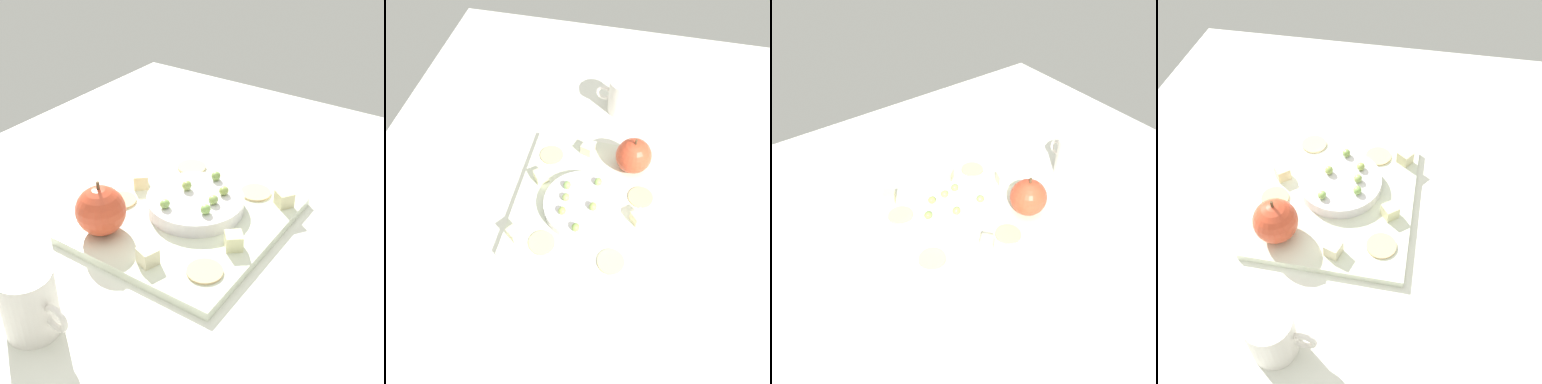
% 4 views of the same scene
% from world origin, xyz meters
% --- Properties ---
extents(table, '(1.24, 1.05, 0.04)m').
position_xyz_m(table, '(0.00, 0.00, 0.02)').
color(table, silver).
rests_on(table, ground).
extents(platter, '(0.33, 0.29, 0.02)m').
position_xyz_m(platter, '(-0.03, 0.00, 0.04)').
color(platter, silver).
rests_on(platter, table).
extents(serving_dish, '(0.16, 0.16, 0.02)m').
position_xyz_m(serving_dish, '(-0.05, -0.00, 0.06)').
color(serving_dish, white).
rests_on(serving_dish, platter).
extents(apple_whole, '(0.08, 0.08, 0.08)m').
position_xyz_m(apple_whole, '(0.08, -0.09, 0.09)').
color(apple_whole, '#D1482B').
rests_on(apple_whole, platter).
extents(apple_stem, '(0.01, 0.01, 0.01)m').
position_xyz_m(apple_stem, '(0.08, -0.09, 0.14)').
color(apple_stem, brown).
rests_on(apple_stem, apple_whole).
extents(cheese_cube_0, '(0.04, 0.04, 0.03)m').
position_xyz_m(cheese_cube_0, '(0.00, 0.10, 0.06)').
color(cheese_cube_0, beige).
rests_on(cheese_cube_0, platter).
extents(cheese_cube_1, '(0.03, 0.03, 0.03)m').
position_xyz_m(cheese_cube_1, '(0.10, 0.02, 0.06)').
color(cheese_cube_1, beige).
rests_on(cheese_cube_1, platter).
extents(cheese_cube_2, '(0.04, 0.04, 0.03)m').
position_xyz_m(cheese_cube_2, '(-0.06, -0.12, 0.06)').
color(cheese_cube_2, beige).
rests_on(cheese_cube_2, platter).
extents(cheese_cube_3, '(0.04, 0.04, 0.03)m').
position_xyz_m(cheese_cube_3, '(-0.15, 0.12, 0.06)').
color(cheese_cube_3, beige).
rests_on(cheese_cube_3, platter).
extents(cracker_0, '(0.05, 0.05, 0.00)m').
position_xyz_m(cracker_0, '(0.07, 0.10, 0.05)').
color(cracker_0, '#D9BA83').
rests_on(cracker_0, platter).
extents(cracker_1, '(0.05, 0.05, 0.00)m').
position_xyz_m(cracker_1, '(-0.15, 0.06, 0.05)').
color(cracker_1, '#E0C287').
rests_on(cracker_1, platter).
extents(cracker_2, '(0.05, 0.05, 0.00)m').
position_xyz_m(cracker_2, '(-0.16, -0.08, 0.05)').
color(cracker_2, beige).
rests_on(cracker_2, platter).
extents(cracker_3, '(0.05, 0.05, 0.00)m').
position_xyz_m(cracker_3, '(-0.00, -0.12, 0.05)').
color(cracker_3, '#DFBD81').
rests_on(cracker_3, platter).
extents(grape_0, '(0.02, 0.02, 0.01)m').
position_xyz_m(grape_0, '(-0.09, 0.03, 0.08)').
color(grape_0, '#9CB455').
rests_on(grape_0, serving_dish).
extents(grape_1, '(0.02, 0.02, 0.02)m').
position_xyz_m(grape_1, '(-0.05, 0.03, 0.08)').
color(grape_1, '#9CBA61').
rests_on(grape_1, serving_dish).
extents(grape_2, '(0.02, 0.02, 0.02)m').
position_xyz_m(grape_2, '(-0.02, 0.04, 0.08)').
color(grape_2, '#8EBE5C').
rests_on(grape_2, serving_dish).
extents(grape_3, '(0.02, 0.02, 0.02)m').
position_xyz_m(grape_3, '(-0.12, -0.00, 0.08)').
color(grape_3, '#88AC51').
rests_on(grape_3, serving_dish).
extents(grape_4, '(0.02, 0.02, 0.01)m').
position_xyz_m(grape_4, '(-0.00, -0.02, 0.08)').
color(grape_4, '#94C060').
rests_on(grape_4, serving_dish).
extents(grape_5, '(0.02, 0.02, 0.02)m').
position_xyz_m(grape_5, '(-0.06, -0.02, 0.08)').
color(grape_5, '#9EBC5A').
rests_on(grape_5, serving_dish).
extents(cup, '(0.07, 0.10, 0.09)m').
position_xyz_m(cup, '(0.27, -0.03, 0.08)').
color(cup, white).
rests_on(cup, table).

